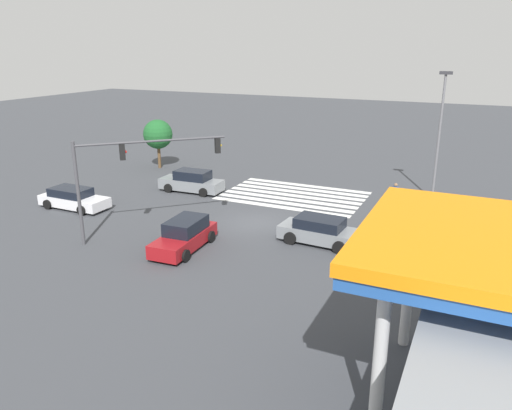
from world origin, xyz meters
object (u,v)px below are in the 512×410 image
car_2 (184,235)px  street_light_pole_a (440,126)px  car_4 (73,199)px  pedestrian (395,194)px  car_3 (449,265)px  fire_hydrant (207,175)px  tree_corner_a (158,134)px  traffic_signal_mast (128,165)px  car_0 (320,231)px  car_1 (192,182)px

car_2 → street_light_pole_a: size_ratio=0.53×
car_4 → pedestrian: (-19.05, -8.80, 0.31)m
car_3 → pedestrian: size_ratio=2.50×
car_4 → street_light_pole_a: size_ratio=0.55×
pedestrian → fire_hydrant: 14.82m
car_3 → car_4: bearing=-177.7°
car_2 → street_light_pole_a: street_light_pole_a is taller
car_2 → tree_corner_a: 18.83m
traffic_signal_mast → car_2: bearing=-46.2°
pedestrian → car_4: bearing=-17.6°
car_3 → street_light_pole_a: (2.08, -12.87, 4.37)m
fire_hydrant → car_0: bearing=143.7°
car_3 → tree_corner_a: tree_corner_a is taller
traffic_signal_mast → pedestrian: bearing=-1.5°
street_light_pole_a → fire_hydrant: 17.55m
car_1 → tree_corner_a: 8.56m
car_3 → fire_hydrant: car_3 is taller
car_2 → tree_corner_a: size_ratio=1.09×
car_2 → car_3: 12.96m
traffic_signal_mast → car_0: traffic_signal_mast is taller
car_1 → car_3: (-18.20, 7.45, -0.01)m
car_4 → pedestrian: pedestrian is taller
pedestrian → tree_corner_a: tree_corner_a is taller
car_2 → car_4: (10.33, -2.75, -0.09)m
car_4 → pedestrian: bearing=25.2°
car_4 → tree_corner_a: (1.54, -11.70, 2.28)m
car_4 → fire_hydrant: car_4 is taller
pedestrian → fire_hydrant: pedestrian is taller
traffic_signal_mast → car_4: 8.23m
tree_corner_a → fire_hydrant: size_ratio=4.87×
car_1 → tree_corner_a: (6.49, -5.13, 2.19)m
car_4 → pedestrian: 20.99m
car_0 → fire_hydrant: bearing=147.1°
car_1 → car_2: size_ratio=1.03×
car_2 → street_light_pole_a: 18.76m
car_1 → car_4: size_ratio=1.00×
car_0 → car_3: bearing=-12.2°
car_3 → traffic_signal_mast: bearing=-169.2°
tree_corner_a → car_3: bearing=153.0°
car_1 → car_3: size_ratio=1.10×
car_1 → car_3: 19.67m
traffic_signal_mast → fire_hydrant: bearing=57.0°
car_1 → fire_hydrant: bearing=-81.1°
car_0 → car_4: 16.55m
car_2 → tree_corner_a: bearing=-143.7°
fire_hydrant → traffic_signal_mast: bearing=102.0°
traffic_signal_mast → street_light_pole_a: street_light_pole_a is taller
fire_hydrant → car_3: bearing=150.2°
traffic_signal_mast → pedestrian: traffic_signal_mast is taller
car_1 → fire_hydrant: 3.45m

